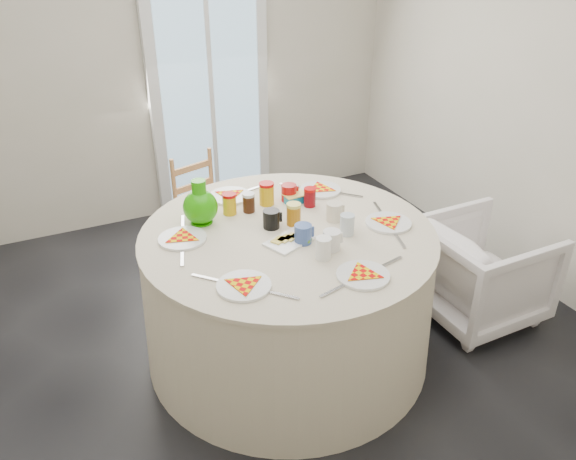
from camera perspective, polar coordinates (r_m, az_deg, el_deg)
name	(u,v)px	position (r m, az deg, el deg)	size (l,w,h in m)	color
floor	(262,346)	(3.46, -2.68, -11.68)	(4.00, 4.00, 0.00)	black
wall_back	(156,61)	(4.64, -13.27, 16.38)	(4.00, 0.02, 2.60)	#BCB5A3
wall_right	(550,94)	(3.97, 25.11, 12.44)	(0.02, 4.00, 2.60)	#BCB5A3
glass_door	(210,89)	(4.75, -7.98, 14.02)	(1.00, 0.08, 2.10)	silver
table	(288,295)	(3.22, 0.00, -6.64)	(1.64, 1.64, 0.83)	beige
wooden_chair	(207,206)	(4.04, -8.25, 2.47)	(0.37, 0.35, 0.83)	tan
armchair	(482,262)	(3.69, 19.11, -3.06)	(0.69, 0.65, 0.71)	white
place_settings	(288,235)	(3.01, 0.00, -0.50)	(1.37, 1.37, 0.03)	silver
jar_cluster	(269,205)	(3.21, -1.99, 2.53)	(0.52, 0.26, 0.15)	#92481B
butter_tub	(295,202)	(3.33, 0.69, 2.82)	(0.14, 0.10, 0.05)	#117AA7
green_pitcher	(201,209)	(3.09, -8.87, 2.09)	(0.19, 0.19, 0.25)	#219B04
cheese_platter	(290,245)	(2.91, 0.17, -1.52)	(0.25, 0.16, 0.03)	silver
mugs_glasses	(311,227)	(3.01, 2.36, 0.34)	(0.68, 0.68, 0.12)	#999999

